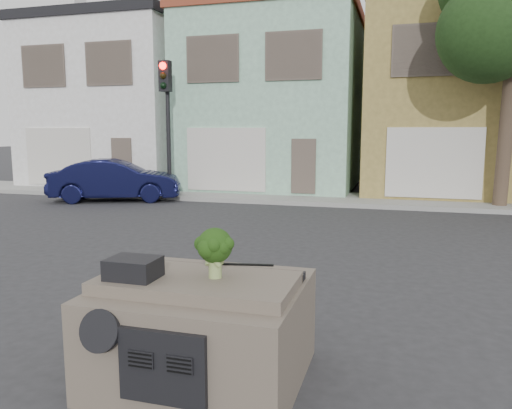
% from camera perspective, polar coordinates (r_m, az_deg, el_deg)
% --- Properties ---
extents(ground_plane, '(120.00, 120.00, 0.00)m').
position_cam_1_polar(ground_plane, '(8.16, 2.14, -9.71)').
color(ground_plane, '#303033').
rests_on(ground_plane, ground).
extents(sidewalk, '(40.00, 3.00, 0.15)m').
position_cam_1_polar(sidewalk, '(18.29, 10.16, 0.56)').
color(sidewalk, gray).
rests_on(sidewalk, ground).
extents(townhouse_white, '(7.20, 8.20, 7.55)m').
position_cam_1_polar(townhouse_white, '(25.54, -14.37, 10.96)').
color(townhouse_white, white).
rests_on(townhouse_white, ground).
extents(townhouse_mint, '(7.20, 8.20, 7.55)m').
position_cam_1_polar(townhouse_mint, '(22.70, 2.52, 11.56)').
color(townhouse_mint, '#96C9AA').
rests_on(townhouse_mint, ground).
extents(townhouse_tan, '(7.20, 8.20, 7.55)m').
position_cam_1_polar(townhouse_tan, '(22.16, 22.10, 11.03)').
color(townhouse_tan, '#9C8643').
rests_on(townhouse_tan, ground).
extents(navy_sedan, '(4.85, 3.19, 1.51)m').
position_cam_1_polar(navy_sedan, '(18.92, -15.65, 0.41)').
color(navy_sedan, black).
rests_on(navy_sedan, ground).
extents(traffic_signal, '(0.40, 0.40, 5.10)m').
position_cam_1_polar(traffic_signal, '(18.97, -10.11, 8.35)').
color(traffic_signal, black).
rests_on(traffic_signal, ground).
extents(tree_near, '(4.40, 4.00, 8.50)m').
position_cam_1_polar(tree_near, '(17.69, 27.05, 13.09)').
color(tree_near, '#1B3514').
rests_on(tree_near, ground).
extents(car_dashboard, '(2.00, 1.80, 1.12)m').
position_cam_1_polar(car_dashboard, '(5.28, -6.00, -13.63)').
color(car_dashboard, '#655A4D').
rests_on(car_dashboard, ground).
extents(instrument_hump, '(0.48, 0.38, 0.20)m').
position_cam_1_polar(instrument_hump, '(5.02, -13.84, -7.07)').
color(instrument_hump, black).
rests_on(instrument_hump, car_dashboard).
extents(wiper_arm, '(0.69, 0.15, 0.02)m').
position_cam_1_polar(wiper_arm, '(5.34, -1.74, -6.85)').
color(wiper_arm, black).
rests_on(wiper_arm, car_dashboard).
extents(broccoli, '(0.41, 0.41, 0.50)m').
position_cam_1_polar(broccoli, '(4.86, -4.72, -5.47)').
color(broccoli, '#19340D').
rests_on(broccoli, car_dashboard).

